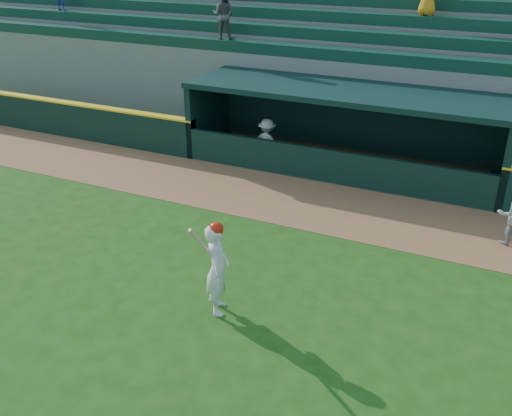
# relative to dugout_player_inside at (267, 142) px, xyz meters

# --- Properties ---
(ground) EXTENTS (120.00, 120.00, 0.00)m
(ground) POSITION_rel_dugout_player_inside_xyz_m (2.16, -6.98, -0.74)
(ground) COLOR #1E4711
(ground) RESTS_ON ground
(warning_track) EXTENTS (40.00, 3.00, 0.01)m
(warning_track) POSITION_rel_dugout_player_inside_xyz_m (2.16, -2.08, -0.73)
(warning_track) COLOR brown
(warning_track) RESTS_ON ground
(field_wall_left) EXTENTS (15.50, 0.30, 1.20)m
(field_wall_left) POSITION_rel_dugout_player_inside_xyz_m (-10.09, -0.43, -0.14)
(field_wall_left) COLOR black
(field_wall_left) RESTS_ON ground
(wall_stripe_left) EXTENTS (15.50, 0.32, 0.06)m
(wall_stripe_left) POSITION_rel_dugout_player_inside_xyz_m (-10.09, -0.43, 0.49)
(wall_stripe_left) COLOR yellow
(wall_stripe_left) RESTS_ON field_wall_left
(dugout_player_inside) EXTENTS (1.02, 0.68, 1.47)m
(dugout_player_inside) POSITION_rel_dugout_player_inside_xyz_m (0.00, 0.00, 0.00)
(dugout_player_inside) COLOR #ADADA8
(dugout_player_inside) RESTS_ON ground
(dugout) EXTENTS (9.40, 2.80, 2.46)m
(dugout) POSITION_rel_dugout_player_inside_xyz_m (2.16, 1.02, 0.62)
(dugout) COLOR slate
(dugout) RESTS_ON ground
(stands) EXTENTS (34.50, 6.27, 7.56)m
(stands) POSITION_rel_dugout_player_inside_xyz_m (2.19, 5.59, 1.65)
(stands) COLOR slate
(stands) RESTS_ON ground
(batter_at_plate) EXTENTS (0.67, 0.85, 1.89)m
(batter_at_plate) POSITION_rel_dugout_player_inside_xyz_m (2.28, -7.30, 0.20)
(batter_at_plate) COLOR silver
(batter_at_plate) RESTS_ON ground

